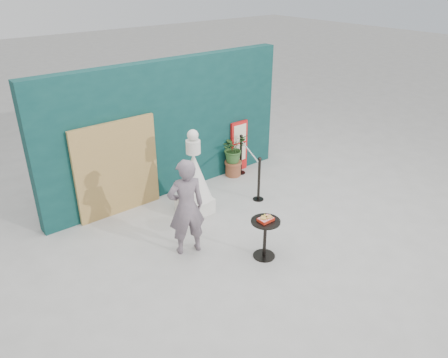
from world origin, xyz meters
TOP-DOWN VIEW (x-y plane):
  - ground at (0.00, 0.00)m, footprint 60.00×60.00m
  - back_wall at (0.00, 3.15)m, footprint 6.00×0.30m
  - bamboo_fence at (-1.40, 2.94)m, footprint 1.80×0.08m
  - woman at (-1.12, 0.88)m, footprint 0.76×0.61m
  - menu_board at (1.90, 2.95)m, footprint 0.50×0.07m
  - statue at (-0.20, 1.93)m, footprint 0.72×0.72m
  - cafe_table at (-0.15, -0.14)m, footprint 0.52×0.52m
  - food_basket at (-0.15, -0.13)m, footprint 0.26×0.19m
  - planter at (1.59, 2.81)m, footprint 0.63×0.55m
  - stanchion_barrier at (1.52, 2.14)m, footprint 0.84×1.54m

SIDE VIEW (x-z plane):
  - ground at x=0.00m, z-range 0.00..0.00m
  - stanchion_barrier at x=1.52m, z-range -0.02..1.01m
  - cafe_table at x=-0.15m, z-range 0.12..0.87m
  - planter at x=1.59m, z-range 0.09..1.16m
  - menu_board at x=1.90m, z-range 0.00..1.30m
  - statue at x=-0.20m, z-range -0.17..1.68m
  - food_basket at x=-0.15m, z-range 0.73..0.84m
  - woman at x=-1.12m, z-range 0.00..1.83m
  - bamboo_fence at x=-1.40m, z-range 0.00..2.00m
  - back_wall at x=0.00m, z-range 0.00..3.00m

